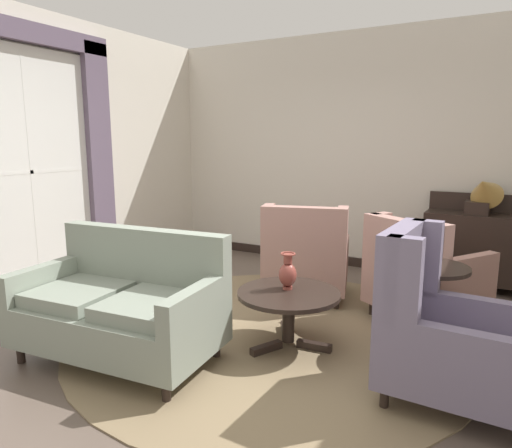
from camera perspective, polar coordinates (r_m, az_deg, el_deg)
name	(u,v)px	position (r m, az deg, el deg)	size (l,w,h in m)	color
ground	(255,347)	(3.85, -0.16, -14.99)	(7.79, 7.79, 0.00)	brown
wall_back	(362,152)	(6.06, 13.01, 8.65)	(5.60, 0.08, 2.98)	silver
wall_left	(91,153)	(5.88, -19.85, 8.25)	(0.08, 3.90, 2.98)	silver
baseboard_back	(356,262)	(6.21, 12.32, -4.66)	(5.44, 0.03, 0.12)	black
area_rug	(272,333)	(4.09, 1.96, -13.32)	(3.42, 3.42, 0.01)	#847051
window_with_curtains	(31,156)	(5.28, -26.18, 7.55)	(0.12, 2.06, 2.79)	silver
coffee_table	(289,302)	(3.73, 4.08, -9.68)	(0.82, 0.82, 0.46)	black
porcelain_vase	(288,273)	(3.72, 3.96, -6.06)	(0.14, 0.14, 0.30)	brown
settee	(122,307)	(3.67, -16.30, -9.83)	(1.58, 0.96, 0.96)	gray
armchair_back_corner	(306,259)	(4.80, 6.24, -4.38)	(1.02, 1.00, 1.01)	tan
armchair_beside_settee	(422,277)	(4.46, 19.89, -6.22)	(1.14, 1.16, 0.98)	tan
armchair_near_window	(443,333)	(3.19, 22.23, -12.47)	(0.94, 0.76, 1.11)	slate
side_table	(428,302)	(3.78, 20.60, -9.01)	(0.57, 0.57, 0.72)	black
sideboard	(474,246)	(5.65, 25.43, -2.51)	(1.04, 0.40, 1.06)	black
gramophone	(483,192)	(5.46, 26.37, 3.53)	(0.41, 0.49, 0.51)	black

